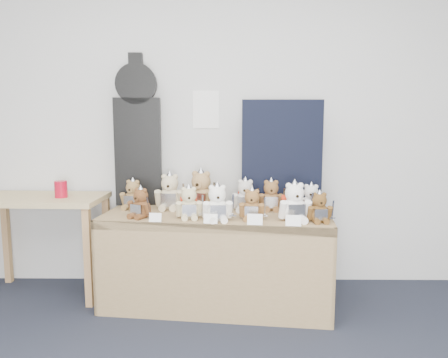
{
  "coord_description": "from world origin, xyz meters",
  "views": [
    {
      "loc": [
        0.14,
        -1.06,
        1.37
      ],
      "look_at": [
        0.11,
        1.94,
        0.94
      ],
      "focal_mm": 35.0,
      "sensor_mm": 36.0,
      "label": 1
    }
  ],
  "objects_px": {
    "teddy_back_right": "(271,196)",
    "teddy_back_centre_right": "(245,197)",
    "teddy_front_end": "(319,208)",
    "teddy_back_end": "(311,200)",
    "side_table": "(42,213)",
    "teddy_front_right": "(252,206)",
    "teddy_front_left": "(189,204)",
    "teddy_front_centre": "(217,204)",
    "teddy_back_left": "(170,193)",
    "red_cup": "(61,189)",
    "teddy_front_far_left": "(140,204)",
    "teddy_front_far_right": "(294,204)",
    "guitar_case": "(138,132)",
    "teddy_back_centre_left": "(201,193)",
    "display_table": "(216,235)",
    "teddy_back_far_left": "(133,195)"
  },
  "relations": [
    {
      "from": "teddy_back_right",
      "to": "teddy_back_centre_right",
      "type": "bearing_deg",
      "value": -169.99
    },
    {
      "from": "teddy_front_end",
      "to": "teddy_back_end",
      "type": "bearing_deg",
      "value": 89.27
    },
    {
      "from": "side_table",
      "to": "teddy_front_right",
      "type": "relative_size",
      "value": 3.95
    },
    {
      "from": "teddy_front_left",
      "to": "teddy_back_centre_right",
      "type": "distance_m",
      "value": 0.47
    },
    {
      "from": "teddy_front_left",
      "to": "teddy_front_centre",
      "type": "bearing_deg",
      "value": -25.97
    },
    {
      "from": "teddy_back_left",
      "to": "teddy_front_left",
      "type": "bearing_deg",
      "value": -58.0
    },
    {
      "from": "red_cup",
      "to": "teddy_back_centre_right",
      "type": "height_order",
      "value": "teddy_back_centre_right"
    },
    {
      "from": "teddy_back_end",
      "to": "teddy_front_right",
      "type": "bearing_deg",
      "value": -141.27
    },
    {
      "from": "teddy_front_far_left",
      "to": "teddy_front_far_right",
      "type": "distance_m",
      "value": 1.05
    },
    {
      "from": "teddy_back_end",
      "to": "guitar_case",
      "type": "bearing_deg",
      "value": -179.66
    },
    {
      "from": "side_table",
      "to": "teddy_back_centre_right",
      "type": "relative_size",
      "value": 3.5
    },
    {
      "from": "teddy_front_left",
      "to": "teddy_front_right",
      "type": "distance_m",
      "value": 0.43
    },
    {
      "from": "teddy_front_far_right",
      "to": "teddy_back_end",
      "type": "relative_size",
      "value": 1.22
    },
    {
      "from": "teddy_front_centre",
      "to": "teddy_front_end",
      "type": "xyz_separation_m",
      "value": [
        0.68,
        -0.03,
        -0.02
      ]
    },
    {
      "from": "teddy_front_far_left",
      "to": "teddy_back_centre_right",
      "type": "relative_size",
      "value": 0.88
    },
    {
      "from": "teddy_front_left",
      "to": "side_table",
      "type": "bearing_deg",
      "value": 157.93
    },
    {
      "from": "red_cup",
      "to": "teddy_back_end",
      "type": "height_order",
      "value": "teddy_back_end"
    },
    {
      "from": "guitar_case",
      "to": "teddy_front_centre",
      "type": "height_order",
      "value": "guitar_case"
    },
    {
      "from": "guitar_case",
      "to": "teddy_front_far_left",
      "type": "distance_m",
      "value": 0.68
    },
    {
      "from": "side_table",
      "to": "teddy_front_centre",
      "type": "bearing_deg",
      "value": -13.33
    },
    {
      "from": "guitar_case",
      "to": "teddy_back_left",
      "type": "distance_m",
      "value": 0.56
    },
    {
      "from": "teddy_back_centre_left",
      "to": "teddy_back_end",
      "type": "xyz_separation_m",
      "value": [
        0.8,
        -0.09,
        -0.04
      ]
    },
    {
      "from": "display_table",
      "to": "teddy_back_centre_right",
      "type": "xyz_separation_m",
      "value": [
        0.22,
        0.16,
        0.25
      ]
    },
    {
      "from": "display_table",
      "to": "teddy_front_left",
      "type": "relative_size",
      "value": 6.74
    },
    {
      "from": "teddy_front_left",
      "to": "teddy_back_right",
      "type": "bearing_deg",
      "value": 17.92
    },
    {
      "from": "teddy_front_centre",
      "to": "teddy_back_right",
      "type": "distance_m",
      "value": 0.52
    },
    {
      "from": "teddy_front_centre",
      "to": "teddy_back_right",
      "type": "relative_size",
      "value": 1.07
    },
    {
      "from": "side_table",
      "to": "teddy_front_end",
      "type": "height_order",
      "value": "teddy_front_end"
    },
    {
      "from": "guitar_case",
      "to": "teddy_front_right",
      "type": "bearing_deg",
      "value": -35.6
    },
    {
      "from": "teddy_back_centre_right",
      "to": "teddy_back_far_left",
      "type": "xyz_separation_m",
      "value": [
        -0.85,
        0.07,
        -0.01
      ]
    },
    {
      "from": "teddy_back_right",
      "to": "teddy_back_end",
      "type": "distance_m",
      "value": 0.3
    },
    {
      "from": "teddy_front_end",
      "to": "teddy_back_end",
      "type": "xyz_separation_m",
      "value": [
        -0.01,
        0.27,
        0.01
      ]
    },
    {
      "from": "side_table",
      "to": "teddy_back_far_left",
      "type": "relative_size",
      "value": 3.72
    },
    {
      "from": "teddy_front_left",
      "to": "teddy_back_end",
      "type": "height_order",
      "value": "teddy_front_left"
    },
    {
      "from": "red_cup",
      "to": "teddy_back_left",
      "type": "bearing_deg",
      "value": 2.24
    },
    {
      "from": "red_cup",
      "to": "teddy_back_far_left",
      "type": "bearing_deg",
      "value": 4.21
    },
    {
      "from": "red_cup",
      "to": "teddy_front_left",
      "type": "height_order",
      "value": "teddy_front_left"
    },
    {
      "from": "side_table",
      "to": "teddy_front_centre",
      "type": "distance_m",
      "value": 1.41
    },
    {
      "from": "guitar_case",
      "to": "side_table",
      "type": "bearing_deg",
      "value": -170.3
    },
    {
      "from": "display_table",
      "to": "teddy_back_left",
      "type": "bearing_deg",
      "value": 155.17
    },
    {
      "from": "teddy_front_left",
      "to": "teddy_back_centre_right",
      "type": "height_order",
      "value": "teddy_back_centre_right"
    },
    {
      "from": "guitar_case",
      "to": "teddy_back_end",
      "type": "distance_m",
      "value": 1.43
    },
    {
      "from": "display_table",
      "to": "teddy_back_right",
      "type": "xyz_separation_m",
      "value": [
        0.41,
        0.18,
        0.25
      ]
    },
    {
      "from": "display_table",
      "to": "side_table",
      "type": "distance_m",
      "value": 1.35
    },
    {
      "from": "teddy_back_right",
      "to": "teddy_front_right",
      "type": "bearing_deg",
      "value": -115.21
    },
    {
      "from": "side_table",
      "to": "teddy_front_end",
      "type": "xyz_separation_m",
      "value": [
        2.02,
        -0.41,
        0.12
      ]
    },
    {
      "from": "side_table",
      "to": "teddy_front_right",
      "type": "xyz_separation_m",
      "value": [
        1.58,
        -0.34,
        0.13
      ]
    },
    {
      "from": "teddy_back_far_left",
      "to": "display_table",
      "type": "bearing_deg",
      "value": -5.07
    },
    {
      "from": "display_table",
      "to": "teddy_back_end",
      "type": "height_order",
      "value": "teddy_back_end"
    },
    {
      "from": "teddy_back_left",
      "to": "teddy_back_far_left",
      "type": "bearing_deg",
      "value": -178.97
    }
  ]
}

